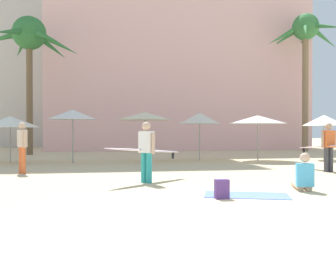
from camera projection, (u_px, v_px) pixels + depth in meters
name	position (u px, v px, depth m)	size (l,w,h in m)	color
ground	(257.00, 220.00, 6.36)	(120.00, 120.00, 0.00)	beige
hotel_pink	(172.00, 72.00, 33.32)	(19.89, 11.15, 13.09)	beige
palm_tree_far_left	(30.00, 40.00, 23.21)	(6.13, 5.80, 8.35)	brown
palm_tree_left	(305.00, 38.00, 27.08)	(5.58, 5.61, 9.69)	#896B4C
cafe_umbrella_1	(10.00, 122.00, 17.34)	(2.61, 2.61, 2.12)	gray
cafe_umbrella_2	(324.00, 120.00, 19.38)	(2.14, 2.14, 2.26)	gray
cafe_umbrella_3	(200.00, 118.00, 18.91)	(2.06, 2.06, 2.35)	gray
cafe_umbrella_4	(145.00, 116.00, 18.28)	(2.66, 2.66, 2.36)	gray
cafe_umbrella_5	(73.00, 115.00, 17.35)	(2.20, 2.20, 2.42)	gray
cafe_umbrella_6	(258.00, 119.00, 18.80)	(2.78, 2.78, 2.21)	gray
beach_towel	(246.00, 195.00, 8.73)	(1.88, 0.93, 0.01)	#6684E0
backpack	(222.00, 189.00, 8.34)	(0.30, 0.24, 0.42)	#523374
person_far_right	(303.00, 177.00, 9.50)	(0.64, 1.02, 0.94)	#D1A889
person_mid_right	(327.00, 146.00, 13.84)	(0.83, 2.84, 1.74)	#3D3D42
person_mid_center	(146.00, 150.00, 10.96)	(2.58, 2.11, 1.72)	teal
person_near_right	(22.00, 145.00, 13.19)	(0.39, 0.57, 1.76)	orange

